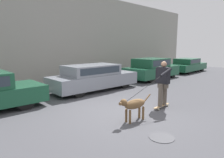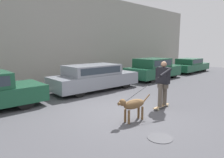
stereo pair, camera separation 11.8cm
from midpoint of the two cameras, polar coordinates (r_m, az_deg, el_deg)
The scene contains 9 objects.
ground_plane at distance 6.68m, azimuth 4.03°, elevation -9.85°, with size 36.00×36.00×0.00m, color #47474C.
back_wall at distance 12.12m, azimuth -21.21°, elevation 11.69°, with size 32.00×0.30×5.64m.
sidewalk_curb at distance 11.14m, azimuth -17.86°, elevation -2.12°, with size 30.00×2.22×0.13m.
parked_car_1 at distance 10.05m, azimuth -4.67°, elevation 0.44°, with size 4.64×1.82×1.29m.
parked_car_2 at distance 13.75m, azimuth 11.99°, elevation 2.80°, with size 4.27×1.90×1.39m.
parked_car_3 at distance 18.35m, azimuth 21.46°, elevation 3.61°, with size 4.39×1.73×1.17m.
dog at distance 5.92m, azimuth 6.57°, elevation -7.35°, with size 1.28×0.35×0.74m.
skateboarder at distance 7.27m, azimuth 14.77°, elevation -0.81°, with size 2.57×0.62×1.68m.
manhole_cover at distance 5.18m, azimuth 14.18°, elevation -15.95°, with size 0.62×0.62×0.01m.
Camera 2 is at (-4.62, -4.29, 2.19)m, focal length 32.00 mm.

